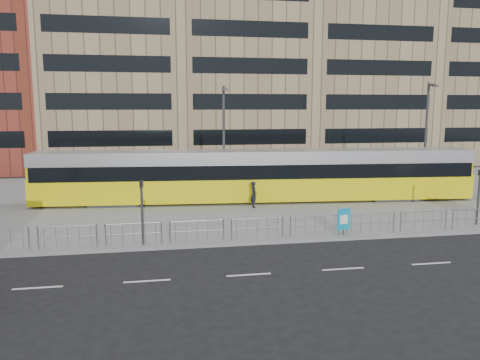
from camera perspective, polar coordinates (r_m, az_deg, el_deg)
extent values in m
plane|color=black|center=(23.23, 4.07, -7.78)|extent=(120.00, 120.00, 0.00)
cube|color=slate|center=(34.65, -0.70, -2.07)|extent=(64.00, 24.00, 0.15)
cube|color=gray|center=(23.25, 4.05, -7.57)|extent=(64.00, 0.25, 0.17)
cube|color=#93805F|center=(55.95, -14.93, 13.03)|extent=(14.00, 16.00, 22.00)
cube|color=#93805F|center=(56.63, -0.26, 14.28)|extent=(14.00, 16.00, 24.00)
cube|color=#93805F|center=(60.44, 13.26, 12.29)|extent=(14.00, 16.00, 21.00)
cube|color=#93805F|center=(67.18, 24.61, 12.22)|extent=(14.00, 16.00, 23.00)
cylinder|color=gray|center=(23.93, 8.48, -4.39)|extent=(32.00, 0.05, 0.05)
cylinder|color=gray|center=(24.05, 8.46, -5.55)|extent=(32.00, 0.04, 0.04)
cube|color=white|center=(19.86, 9.75, -10.79)|extent=(62.00, 0.12, 0.01)
cube|color=yellow|center=(32.65, 2.07, -0.79)|extent=(30.28, 5.15, 1.72)
cube|color=black|center=(32.48, 2.08, 1.27)|extent=(29.85, 5.15, 0.97)
cube|color=#B8B7BD|center=(32.37, 2.09, 2.88)|extent=(30.26, 4.92, 0.86)
cube|color=yellow|center=(37.28, 24.64, 0.70)|extent=(1.47, 2.52, 2.80)
cube|color=yellow|center=(33.83, -22.93, 0.05)|extent=(1.47, 2.52, 2.80)
cylinder|color=#2D2D30|center=(32.53, 2.08, 0.61)|extent=(2.76, 2.76, 3.23)
cube|color=#2D2D30|center=(35.37, 17.83, -1.70)|extent=(3.43, 2.95, 0.54)
cube|color=#2D2D30|center=(32.96, -14.90, -2.33)|extent=(3.43, 2.95, 0.54)
cylinder|color=#2D2D30|center=(24.63, 12.49, -5.74)|extent=(0.06, 0.06, 0.74)
cube|color=#0C8DB3|center=(24.52, 12.53, -4.69)|extent=(0.74, 0.22, 1.11)
cube|color=white|center=(24.49, 12.56, -4.71)|extent=(0.45, 0.11, 0.46)
imported|color=black|center=(30.46, 1.69, -1.79)|extent=(0.41, 0.63, 1.73)
cylinder|color=#2D2D30|center=(22.66, -11.84, -4.06)|extent=(0.12, 0.12, 3.00)
imported|color=#2D2D30|center=(22.45, -11.93, -1.32)|extent=(0.21, 0.24, 1.00)
cylinder|color=#2D2D30|center=(29.13, 27.05, -1.99)|extent=(0.12, 0.12, 3.00)
imported|color=#2D2D30|center=(28.96, 27.20, 0.15)|extent=(0.20, 0.23, 1.00)
cylinder|color=#2D2D30|center=(33.35, -1.99, 4.55)|extent=(0.18, 0.18, 7.98)
cylinder|color=#2D2D30|center=(32.88, -1.93, 11.10)|extent=(0.14, 0.90, 0.14)
cube|color=#2D2D30|center=(32.43, -1.82, 10.95)|extent=(0.45, 0.20, 0.12)
cylinder|color=#2D2D30|center=(38.18, 21.68, 4.74)|extent=(0.18, 0.18, 8.33)
cylinder|color=#2D2D30|center=(37.80, 22.35, 10.68)|extent=(0.14, 0.90, 0.14)
cube|color=#2D2D30|center=(37.42, 22.71, 10.53)|extent=(0.45, 0.20, 0.12)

